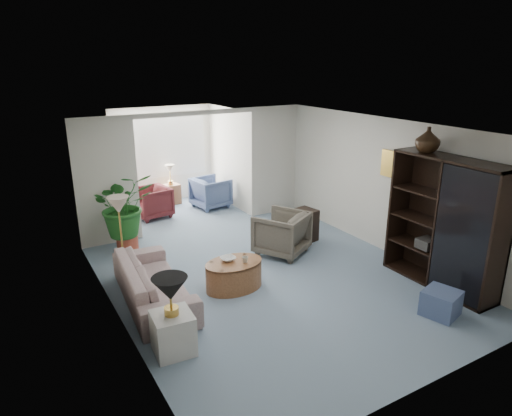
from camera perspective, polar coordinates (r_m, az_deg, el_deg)
floor at (r=7.62m, az=2.32°, el=-9.11°), size 6.00×6.00×0.00m
sunroom_floor at (r=11.02m, az=-9.27°, el=-0.52°), size 2.60×2.60×0.00m
back_pier_left at (r=9.14m, az=-18.23°, el=3.07°), size 1.20×0.12×2.50m
back_pier_right at (r=10.56m, az=2.30°, el=5.93°), size 1.20×0.12×2.50m
back_header at (r=9.48m, az=-7.53°, el=11.74°), size 2.60×0.12×0.10m
window_pane at (r=11.65m, az=-11.59°, el=7.50°), size 2.20×0.02×1.50m
window_blinds at (r=11.63m, az=-11.54°, el=7.47°), size 2.20×0.02×1.50m
framed_picture at (r=8.49m, az=17.02°, el=5.21°), size 0.04×0.50×0.40m
sofa at (r=7.07m, az=-12.76°, el=-9.03°), size 1.01×2.21×0.63m
end_table at (r=5.92m, az=-10.38°, el=-15.19°), size 0.52×0.52×0.53m
table_lamp at (r=5.61m, az=-10.74°, el=-9.94°), size 0.44×0.44×0.30m
floor_lamp at (r=7.66m, az=-16.91°, el=0.36°), size 0.36×0.36×0.28m
coffee_table at (r=7.31m, az=-2.79°, el=-8.39°), size 0.97×0.97×0.45m
coffee_bowl at (r=7.26m, az=-3.54°, el=-6.37°), size 0.24×0.24×0.06m
coffee_cup at (r=7.18m, az=-1.38°, el=-6.49°), size 0.10×0.10×0.09m
wingback_chair at (r=8.49m, az=3.22°, el=-3.16°), size 1.19×1.20×0.81m
side_table_dark at (r=9.13m, az=5.84°, el=-2.22°), size 0.60×0.51×0.64m
entertainment_cabinet at (r=7.68m, az=22.59°, el=-1.82°), size 0.50×1.88×2.09m
cabinet_urn at (r=7.68m, az=20.78°, el=8.04°), size 0.38×0.38×0.40m
ottoman at (r=7.12m, az=22.19°, el=-10.97°), size 0.57×0.57×0.37m
plant_pot at (r=9.00m, az=-15.82°, el=-4.25°), size 0.40×0.40×0.32m
house_plant at (r=8.75m, az=-16.25°, el=0.40°), size 1.09×0.95×1.22m
sunroom_chair_blue at (r=11.21m, az=-5.70°, el=1.95°), size 0.92×0.90×0.74m
sunroom_chair_maroon at (r=10.71m, az=-12.99°, el=0.70°), size 0.89×0.87×0.71m
sunroom_table at (r=11.64m, az=-10.59°, el=1.72°), size 0.45×0.37×0.50m
shelf_clutter at (r=7.56m, az=23.52°, el=-2.83°), size 0.30×1.03×1.06m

